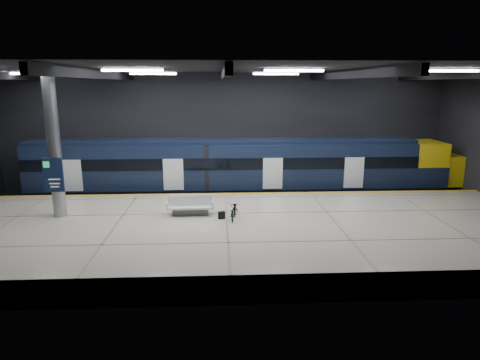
{
  "coord_description": "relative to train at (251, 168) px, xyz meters",
  "views": [
    {
      "loc": [
        -0.34,
        -21.16,
        7.3
      ],
      "look_at": [
        0.8,
        1.5,
        2.2
      ],
      "focal_mm": 32.0,
      "sensor_mm": 36.0,
      "label": 1
    }
  ],
  "objects": [
    {
      "name": "room_shell",
      "position": [
        -1.72,
        -5.49,
        3.66
      ],
      "size": [
        30.1,
        16.1,
        8.05
      ],
      "color": "black",
      "rests_on": "ground"
    },
    {
      "name": "bicycle",
      "position": [
        -1.36,
        -7.38,
        -0.53
      ],
      "size": [
        0.8,
        1.7,
        0.86
      ],
      "primitive_type": "imported",
      "rotation": [
        0.0,
        0.0,
        -0.15
      ],
      "color": "#99999E",
      "rests_on": "platform"
    },
    {
      "name": "pannier_bag",
      "position": [
        -1.96,
        -7.38,
        -0.78
      ],
      "size": [
        0.34,
        0.27,
        0.35
      ],
      "primitive_type": "cube",
      "rotation": [
        0.0,
        0.0,
        0.36
      ],
      "color": "black",
      "rests_on": "platform"
    },
    {
      "name": "ground",
      "position": [
        -1.72,
        -5.5,
        -2.06
      ],
      "size": [
        30.0,
        30.0,
        0.0
      ],
      "primitive_type": "plane",
      "color": "black",
      "rests_on": "ground"
    },
    {
      "name": "info_column",
      "position": [
        -9.72,
        -6.52,
        2.4
      ],
      "size": [
        0.9,
        0.78,
        6.9
      ],
      "color": "#9EA0A5",
      "rests_on": "platform"
    },
    {
      "name": "rails",
      "position": [
        -1.72,
        0.0,
        -1.98
      ],
      "size": [
        30.0,
        1.52,
        0.16
      ],
      "color": "gray",
      "rests_on": "ground"
    },
    {
      "name": "train",
      "position": [
        0.0,
        0.0,
        0.0
      ],
      "size": [
        29.4,
        2.84,
        3.79
      ],
      "color": "black",
      "rests_on": "ground"
    },
    {
      "name": "bench",
      "position": [
        -3.46,
        -6.64,
        -0.61
      ],
      "size": [
        2.24,
        0.96,
        0.98
      ],
      "rotation": [
        0.0,
        0.0,
        0.02
      ],
      "color": "#595B60",
      "rests_on": "platform"
    },
    {
      "name": "platform",
      "position": [
        -1.72,
        -8.0,
        -1.51
      ],
      "size": [
        30.0,
        11.0,
        1.1
      ],
      "primitive_type": "cube",
      "color": "beige",
      "rests_on": "ground"
    },
    {
      "name": "safety_strip",
      "position": [
        -1.72,
        -2.75,
        -0.95
      ],
      "size": [
        30.0,
        0.4,
        0.01
      ],
      "primitive_type": "cube",
      "color": "gold",
      "rests_on": "platform"
    }
  ]
}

